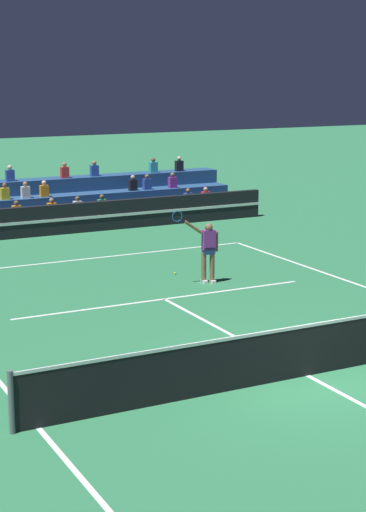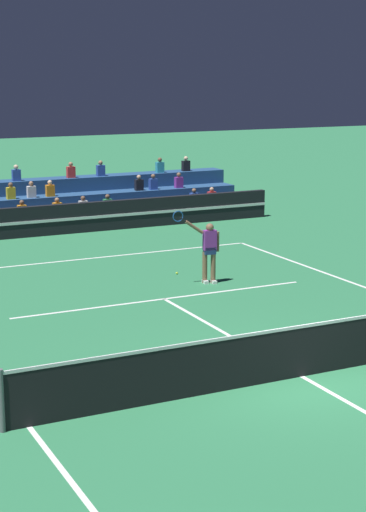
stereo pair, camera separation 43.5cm
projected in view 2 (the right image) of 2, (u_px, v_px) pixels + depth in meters
name	position (u px, v px, depth m)	size (l,w,h in m)	color
ground_plane	(302.00, 376.00, 16.79)	(120.00, 120.00, 0.00)	#2D7A4C
court_lines	(302.00, 376.00, 16.79)	(11.10, 23.90, 0.01)	white
tennis_net	(303.00, 350.00, 16.68)	(12.00, 0.10, 1.10)	slate
sponsor_banner_wall	(50.00, 220.00, 30.91)	(18.00, 0.26, 1.10)	black
bleacher_stand	(30.00, 207.00, 33.11)	(17.29, 2.85, 2.28)	navy
tennis_player	(208.00, 249.00, 23.87)	(1.43, 0.37, 2.18)	brown
tennis_ball	(177.00, 273.00, 25.11)	(0.07, 0.07, 0.07)	#C6DB33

